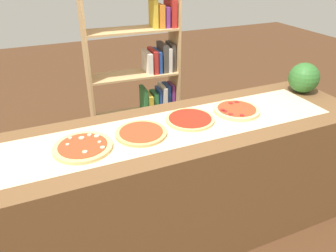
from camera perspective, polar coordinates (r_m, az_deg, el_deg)
The scene contains 9 objects.
ground_plane at distance 2.51m, azimuth 0.00°, elevation -18.45°, with size 12.00×12.00×0.00m, color #4C2D19.
counter at distance 2.21m, azimuth 0.00°, elevation -10.59°, with size 2.60×0.70×0.88m, color brown.
parchment_paper at distance 1.96m, azimuth 0.00°, elevation -0.49°, with size 2.13×0.44×0.00m, color beige.
pizza_mushroom_0 at distance 1.82m, azimuth -14.51°, elevation -3.50°, with size 0.32×0.32×0.03m.
pizza_plain_1 at distance 1.90m, azimuth -4.63°, elevation -1.25°, with size 0.30×0.30×0.02m.
pizza_plain_2 at distance 2.06m, azimuth 3.84°, elevation 1.19°, with size 0.30×0.30×0.02m.
pizza_pepperoni_3 at distance 2.21m, azimuth 11.77°, elevation 2.74°, with size 0.30×0.30×0.03m.
watermelon at distance 2.64m, azimuth 22.46°, elevation 7.71°, with size 0.22×0.22×0.22m, color #2D6628.
bookshelf at distance 3.12m, azimuth -3.74°, elevation 8.44°, with size 0.84×0.32×1.62m.
Camera 1 is at (-0.69, -1.57, 1.83)m, focal length 35.22 mm.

